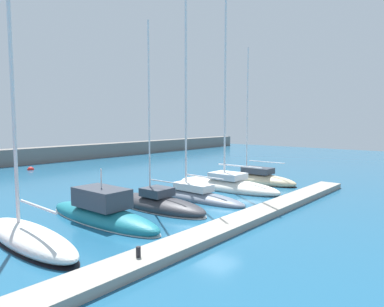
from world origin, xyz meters
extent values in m
plane|color=#1E567A|center=(0.00, 0.00, 0.00)|extent=(120.00, 120.00, 0.00)
cube|color=gray|center=(0.00, -1.34, 0.21)|extent=(31.40, 1.76, 0.42)
ellipsoid|color=white|center=(-8.95, 4.65, 0.35)|extent=(2.41, 8.64, 1.13)
ellipsoid|color=black|center=(-8.95, 4.65, 0.02)|extent=(2.44, 8.73, 0.12)
cylinder|color=silver|center=(-8.90, 5.80, 7.84)|extent=(0.18, 0.18, 13.85)
cylinder|color=silver|center=(-8.99, 3.55, 2.09)|extent=(0.26, 3.56, 0.12)
ellipsoid|color=#19707F|center=(-4.21, 5.40, 0.24)|extent=(2.44, 9.62, 1.27)
ellipsoid|color=silver|center=(-4.21, 5.40, 0.02)|extent=(2.47, 9.72, 0.12)
cube|color=#333842|center=(-4.21, 5.37, 1.44)|extent=(2.00, 3.44, 1.13)
cube|color=black|center=(-4.22, 6.81, 1.61)|extent=(1.78, 0.87, 0.63)
cylinder|color=silver|center=(-4.21, 5.37, 2.58)|extent=(0.08, 0.08, 1.16)
ellipsoid|color=#2D2D33|center=(0.03, 5.00, 0.28)|extent=(2.73, 8.18, 1.21)
ellipsoid|color=silver|center=(0.03, 5.00, 0.02)|extent=(2.75, 8.26, 0.12)
cylinder|color=silver|center=(0.02, 5.72, 6.77)|extent=(0.11, 0.11, 11.77)
cylinder|color=silver|center=(0.05, 4.16, 1.94)|extent=(0.13, 2.99, 0.08)
cube|color=#333842|center=(0.03, 5.02, 1.16)|extent=(1.78, 1.83, 0.56)
ellipsoid|color=slate|center=(4.04, 5.04, 0.10)|extent=(2.56, 9.32, 1.05)
cylinder|color=silver|center=(4.07, 5.93, 8.90)|extent=(0.16, 0.16, 16.55)
cylinder|color=silver|center=(4.01, 4.03, 1.80)|extent=(0.22, 3.51, 0.11)
cube|color=silver|center=(4.05, 5.16, 0.91)|extent=(1.45, 3.14, 0.55)
ellipsoid|color=silver|center=(8.84, 5.38, 0.24)|extent=(3.09, 10.26, 1.36)
cylinder|color=silver|center=(8.84, 5.60, 9.62)|extent=(0.16, 0.16, 17.41)
cylinder|color=silver|center=(8.84, 4.06, 2.14)|extent=(0.11, 4.29, 0.11)
cube|color=silver|center=(8.84, 5.24, 1.18)|extent=(2.14, 2.86, 0.53)
ellipsoid|color=beige|center=(13.31, 5.09, 0.27)|extent=(2.57, 8.43, 1.33)
ellipsoid|color=black|center=(13.31, 5.09, 0.02)|extent=(2.59, 8.52, 0.12)
cylinder|color=silver|center=(13.30, 6.06, 6.95)|extent=(0.10, 0.10, 12.05)
cylinder|color=silver|center=(13.31, 3.90, 2.10)|extent=(0.08, 3.73, 0.07)
cube|color=#333842|center=(13.31, 4.81, 1.21)|extent=(1.71, 2.81, 0.56)
sphere|color=red|center=(3.38, 30.41, 0.00)|extent=(0.77, 0.77, 0.77)
cylinder|color=black|center=(-7.24, -1.34, 0.64)|extent=(0.20, 0.20, 0.44)
camera|label=1|loc=(-16.56, -12.06, 6.00)|focal=33.08mm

